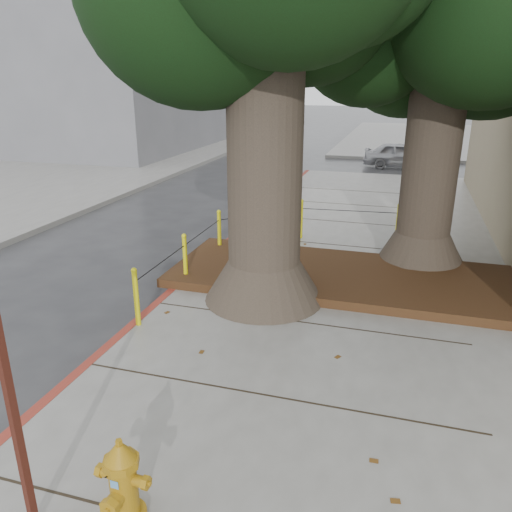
{
  "coord_description": "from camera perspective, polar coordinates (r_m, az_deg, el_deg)",
  "views": [
    {
      "loc": [
        1.82,
        -4.92,
        3.76
      ],
      "look_at": [
        -0.3,
        2.2,
        1.1
      ],
      "focal_mm": 35.0,
      "sensor_mm": 36.0,
      "label": 1
    }
  ],
  "objects": [
    {
      "name": "bollard_ring",
      "position": [
        10.15,
        0.41,
        1.95
      ],
      "size": [
        3.79,
        5.39,
        0.95
      ],
      "color": "yellow",
      "rests_on": "sidewalk_main"
    },
    {
      "name": "ground",
      "position": [
        6.45,
        -3.16,
        -15.98
      ],
      "size": [
        140.0,
        140.0,
        0.0
      ],
      "primitive_type": "plane",
      "color": "#28282B",
      "rests_on": "ground"
    },
    {
      "name": "building_far_white",
      "position": [
        53.48,
        -4.49,
        23.65
      ],
      "size": [
        12.0,
        18.0,
        15.0
      ],
      "primitive_type": "cube",
      "color": "silver",
      "rests_on": "ground"
    },
    {
      "name": "planter_bed",
      "position": [
        9.54,
        9.85,
        -2.31
      ],
      "size": [
        6.4,
        2.6,
        0.16
      ],
      "primitive_type": "cube",
      "color": "black",
      "rests_on": "sidewalk_main"
    },
    {
      "name": "curb_red",
      "position": [
        9.12,
        -9.8,
        -4.44
      ],
      "size": [
        0.14,
        26.0,
        0.16
      ],
      "primitive_type": "cube",
      "color": "maroon",
      "rests_on": "ground"
    },
    {
      "name": "car_silver",
      "position": [
        23.26,
        16.3,
        11.01
      ],
      "size": [
        3.32,
        1.46,
        1.11
      ],
      "primitive_type": "imported",
      "rotation": [
        0.0,
        0.0,
        1.62
      ],
      "color": "#ADADB3",
      "rests_on": "ground"
    },
    {
      "name": "fire_hydrant",
      "position": [
        4.74,
        -14.98,
        -23.64
      ],
      "size": [
        0.43,
        0.38,
        0.83
      ],
      "rotation": [
        0.0,
        0.0,
        -0.03
      ],
      "color": "#AF7B12",
      "rests_on": "sidewalk_main"
    },
    {
      "name": "building_far_grey",
      "position": [
        31.82,
        -16.79,
        22.97
      ],
      "size": [
        12.0,
        16.0,
        12.0
      ],
      "primitive_type": "cube",
      "color": "slate",
      "rests_on": "ground"
    },
    {
      "name": "signpost",
      "position": [
        4.32,
        -26.74,
        -11.86
      ],
      "size": [
        0.26,
        0.08,
        2.64
      ],
      "rotation": [
        0.0,
        0.0,
        -0.24
      ],
      "color": "#471911",
      "rests_on": "sidewalk_main"
    },
    {
      "name": "sidewalk_far",
      "position": [
        35.36,
        23.79,
        12.1
      ],
      "size": [
        16.0,
        20.0,
        0.15
      ],
      "primitive_type": "cube",
      "color": "slate",
      "rests_on": "ground"
    },
    {
      "name": "tree_far",
      "position": [
        10.35,
        23.29,
        25.26
      ],
      "size": [
        4.5,
        3.8,
        7.17
      ],
      "color": "#4C3F33",
      "rests_on": "sidewalk_main"
    },
    {
      "name": "car_dark",
      "position": [
        28.22,
        -12.43,
        12.88
      ],
      "size": [
        1.84,
        4.35,
        1.25
      ],
      "primitive_type": "imported",
      "rotation": [
        0.0,
        0.0,
        0.02
      ],
      "color": "black",
      "rests_on": "ground"
    }
  ]
}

